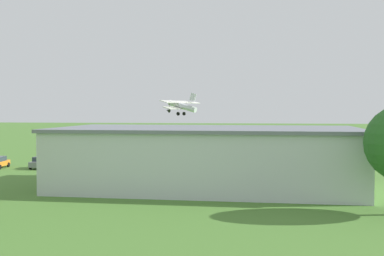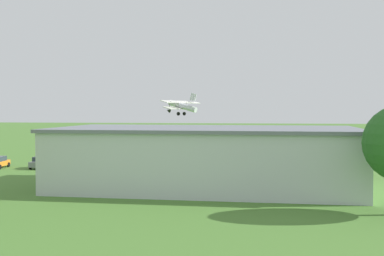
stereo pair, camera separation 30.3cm
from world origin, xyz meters
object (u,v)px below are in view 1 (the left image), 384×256
Objects in this scene: car_yellow at (95,163)px; person_beside_truck at (158,161)px; hangar at (207,157)px; car_grey at (41,162)px; biplane at (181,106)px; person_near_hangar_door at (111,161)px; person_watching_takeoff at (112,165)px; person_by_parked_cars at (167,160)px; person_crossing_taxiway at (286,163)px; truck_delivery_white at (327,160)px.

car_yellow is 9.04m from person_beside_truck.
hangar reaches higher than car_grey.
biplane is at bearing -130.45° from car_grey.
biplane is 19.65m from person_near_hangar_door.
person_beside_truck is 8.00m from person_watching_takeoff.
person_watching_takeoff is 0.97× the size of person_by_parked_cars.
person_crossing_taxiway is (-34.39, -3.64, -0.02)m from car_grey.
person_near_hangar_door is (7.05, 0.05, -0.05)m from person_beside_truck.
person_watching_takeoff is (5.94, 22.17, -8.15)m from biplane.
car_grey is 2.77× the size of person_watching_takeoff.
hangar is at bearing 103.32° from biplane.
person_by_parked_cars is (-0.23, 15.09, -8.12)m from biplane.
person_beside_truck is at bearing -165.82° from car_grey.
person_beside_truck is 1.00× the size of person_watching_takeoff.
person_by_parked_cars is at bearing -67.42° from hangar.
person_beside_truck is 0.98× the size of person_by_parked_cars.
person_near_hangar_door is at bearing -0.79° from person_crossing_taxiway.
car_grey is 16.52m from person_beside_truck.
person_by_parked_cars is (-1.22, -0.80, 0.02)m from person_beside_truck.
hangar is at bearing 116.69° from person_beside_truck.
person_by_parked_cars is at bearing -4.03° from person_crossing_taxiway.
truck_delivery_white reaches higher than person_beside_truck.
car_yellow is 26.68m from person_crossing_taxiway.
truck_delivery_white is 23.86m from person_beside_truck.
person_crossing_taxiway is at bearing -118.28° from hangar.
person_crossing_taxiway reaches higher than person_watching_takeoff.
car_grey is at bearing 24.00° from person_near_hangar_door.
person_crossing_taxiway is (-17.15, 1.21, -0.00)m from person_by_parked_cars.
person_watching_takeoff is at bearing 144.91° from car_yellow.
car_yellow is (9.04, 20.00, -8.12)m from biplane.
truck_delivery_white reaches higher than person_crossing_taxiway.
hangar reaches higher than person_by_parked_cars.
hangar reaches higher than person_crossing_taxiway.
car_grey is 11.28m from person_watching_takeoff.
biplane is 1.08× the size of truck_delivery_white.
biplane reaches higher than car_grey.
person_crossing_taxiway is at bearing -173.95° from car_grey.
person_beside_truck reaches higher than person_watching_takeoff.
truck_delivery_white is at bearing 157.52° from person_crossing_taxiway.
truck_delivery_white is (-22.72, 18.51, -7.36)m from biplane.
biplane is 27.43m from car_grey.
person_by_parked_cars is at bearing -146.55° from person_beside_truck.
hangar is at bearing 112.58° from person_by_parked_cars.
hangar is 4.13× the size of truck_delivery_white.
person_watching_takeoff is 0.97× the size of person_crossing_taxiway.
hangar reaches higher than truck_delivery_white.
car_grey is 2.69× the size of person_by_parked_cars.
person_watching_takeoff is (-3.10, 2.18, -0.03)m from car_yellow.
person_near_hangar_door is at bearing -48.01° from hangar.
truck_delivery_white is 5.83m from person_crossing_taxiway.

